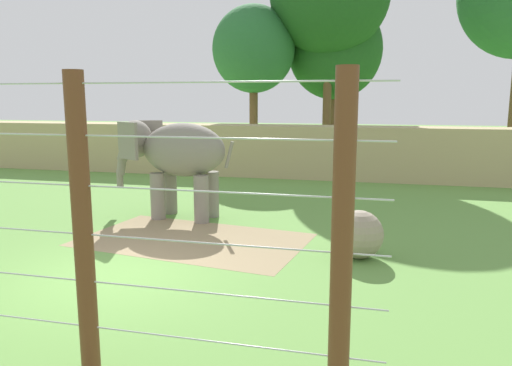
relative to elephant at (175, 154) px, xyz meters
name	(u,v)px	position (x,y,z in m)	size (l,w,h in m)	color
ground_plane	(113,277)	(0.73, -4.86, -1.86)	(120.00, 120.00, 0.00)	#609342
dirt_patch	(193,240)	(1.33, -2.11, -1.85)	(5.41, 3.26, 0.01)	#937F5B
embankment_wall	(264,150)	(0.73, 8.32, -0.73)	(36.00, 1.80, 2.26)	tan
elephant	(175,154)	(0.00, 0.00, 0.00)	(3.78, 1.63, 2.80)	gray
enrichment_ball	(359,234)	(5.32, -2.55, -1.33)	(1.05, 1.05, 1.05)	gray
tree_left_of_centre	(335,50)	(3.25, 14.62, 4.17)	(5.09, 5.09, 8.72)	brown
tree_right_of_centre	(254,50)	(-0.72, 12.20, 4.06)	(4.26, 4.26, 8.18)	brown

